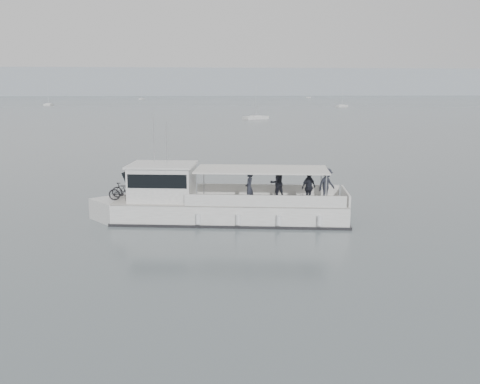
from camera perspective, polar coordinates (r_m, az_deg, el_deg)
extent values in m
plane|color=slate|center=(33.77, 7.58, -1.36)|extent=(1400.00, 1400.00, 0.00)
cube|color=#939EA8|center=(592.18, -5.17, 11.58)|extent=(1400.00, 90.00, 28.00)
cube|color=white|center=(29.39, -0.97, -2.18)|extent=(12.90, 5.32, 1.36)
cube|color=white|center=(30.51, -12.78, -1.97)|extent=(3.35, 3.35, 1.36)
cube|color=beige|center=(29.24, -0.97, -0.89)|extent=(12.90, 5.32, 0.06)
cube|color=black|center=(29.48, -0.97, -2.97)|extent=(13.12, 5.47, 0.19)
cube|color=white|center=(30.67, 2.76, 0.26)|extent=(8.26, 1.45, 0.63)
cube|color=white|center=(27.52, 2.67, -0.98)|extent=(8.26, 1.45, 0.63)
cube|color=white|center=(29.36, 11.19, -0.42)|extent=(0.64, 3.31, 0.63)
cube|color=white|center=(29.59, -8.25, 0.99)|extent=(3.75, 3.32, 1.88)
cube|color=black|center=(29.93, -11.30, 1.31)|extent=(1.00, 2.67, 1.21)
cube|color=black|center=(29.54, -8.27, 1.59)|extent=(3.55, 3.33, 0.73)
cube|color=white|center=(29.43, -8.31, 2.89)|extent=(3.99, 3.56, 0.10)
cube|color=silver|center=(28.85, 2.32, 2.42)|extent=(7.51, 4.24, 0.08)
cylinder|color=silver|center=(27.83, -4.64, 0.28)|extent=(0.07, 0.07, 1.72)
cylinder|color=silver|center=(30.68, -3.88, 1.29)|extent=(0.07, 0.07, 1.72)
cylinder|color=silver|center=(27.69, 9.17, 0.12)|extent=(0.07, 0.07, 1.72)
cylinder|color=silver|center=(30.56, 8.64, 1.15)|extent=(0.07, 0.07, 1.72)
cylinder|color=silver|center=(30.32, -9.18, 5.68)|extent=(0.04, 0.04, 2.71)
cylinder|color=silver|center=(28.50, -7.84, 4.97)|extent=(0.04, 0.04, 2.30)
cylinder|color=white|center=(27.76, -4.49, -2.89)|extent=(0.29, 0.29, 0.52)
cylinder|color=white|center=(27.56, -0.18, -2.96)|extent=(0.29, 0.29, 0.52)
cylinder|color=white|center=(27.51, 4.17, -3.01)|extent=(0.29, 0.29, 0.52)
cylinder|color=white|center=(27.61, 8.51, -3.05)|extent=(0.29, 0.29, 0.52)
imported|color=black|center=(30.56, -11.91, 0.29)|extent=(1.87, 0.90, 0.94)
imported|color=black|center=(29.76, -12.33, 0.04)|extent=(1.70, 0.73, 0.99)
imported|color=#242630|center=(28.09, 0.99, 0.44)|extent=(0.61, 0.74, 1.75)
imported|color=#242630|center=(29.71, 3.95, 1.00)|extent=(1.04, 0.94, 1.75)
imported|color=#242630|center=(28.44, 7.34, 0.48)|extent=(1.08, 0.95, 1.75)
imported|color=#242630|center=(29.55, 9.22, 0.83)|extent=(1.31, 1.14, 1.75)
cube|color=white|center=(371.72, -10.44, 9.72)|extent=(3.64, 5.77, 0.75)
cube|color=white|center=(371.72, -10.44, 9.77)|extent=(2.14, 2.36, 0.45)
cylinder|color=silver|center=(371.68, -10.46, 10.24)|extent=(0.08, 0.08, 6.06)
cube|color=white|center=(129.48, 1.70, 7.92)|extent=(6.63, 5.20, 0.75)
cube|color=white|center=(129.46, 1.70, 8.06)|extent=(2.90, 2.75, 0.45)
cylinder|color=silver|center=(129.33, 1.71, 9.64)|extent=(0.08, 0.08, 7.16)
cube|color=white|center=(251.94, -19.74, 8.77)|extent=(3.46, 9.15, 0.75)
cube|color=white|center=(251.94, -19.74, 8.84)|extent=(2.72, 3.30, 0.45)
cylinder|color=silver|center=(251.86, -19.82, 9.95)|extent=(0.08, 0.08, 9.87)
cube|color=white|center=(222.86, 10.83, 9.00)|extent=(5.58, 4.34, 0.75)
cube|color=white|center=(222.85, 10.83, 9.09)|extent=(2.43, 2.30, 0.45)
cylinder|color=silver|center=(222.79, 10.86, 9.85)|extent=(0.08, 0.08, 6.02)
cube|color=white|center=(431.38, 7.33, 9.96)|extent=(4.63, 4.08, 0.75)
cube|color=white|center=(431.38, 7.33, 10.00)|extent=(2.11, 2.05, 0.45)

